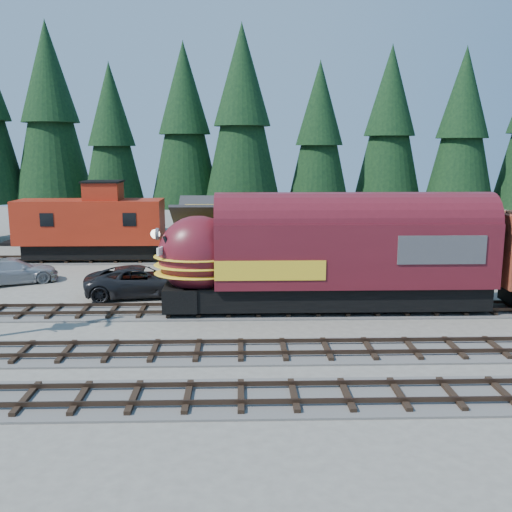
{
  "coord_description": "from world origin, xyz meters",
  "views": [
    {
      "loc": [
        -2.39,
        -24.58,
        8.37
      ],
      "look_at": [
        -1.59,
        4.0,
        2.97
      ],
      "focal_mm": 40.0,
      "sensor_mm": 36.0,
      "label": 1
    }
  ],
  "objects_px": {
    "pickup_truck_a": "(141,281)",
    "pickup_truck_b": "(12,271)",
    "locomotive": "(318,260)",
    "caboose": "(91,225)",
    "depot": "(279,237)"
  },
  "relations": [
    {
      "from": "locomotive",
      "to": "pickup_truck_b",
      "type": "xyz_separation_m",
      "value": [
        -18.34,
        6.78,
        -1.93
      ]
    },
    {
      "from": "locomotive",
      "to": "pickup_truck_a",
      "type": "bearing_deg",
      "value": 160.33
    },
    {
      "from": "pickup_truck_a",
      "to": "pickup_truck_b",
      "type": "relative_size",
      "value": 1.14
    },
    {
      "from": "caboose",
      "to": "pickup_truck_b",
      "type": "distance_m",
      "value": 8.15
    },
    {
      "from": "depot",
      "to": "locomotive",
      "type": "distance_m",
      "value": 6.69
    },
    {
      "from": "pickup_truck_a",
      "to": "pickup_truck_b",
      "type": "bearing_deg",
      "value": 60.51
    },
    {
      "from": "pickup_truck_b",
      "to": "caboose",
      "type": "bearing_deg",
      "value": -49.87
    },
    {
      "from": "locomotive",
      "to": "pickup_truck_a",
      "type": "relative_size",
      "value": 2.76
    },
    {
      "from": "pickup_truck_b",
      "to": "locomotive",
      "type": "bearing_deg",
      "value": -136.08
    },
    {
      "from": "depot",
      "to": "pickup_truck_a",
      "type": "xyz_separation_m",
      "value": [
        -8.12,
        -3.03,
        -2.09
      ]
    },
    {
      "from": "depot",
      "to": "pickup_truck_b",
      "type": "distance_m",
      "value": 16.91
    },
    {
      "from": "locomotive",
      "to": "pickup_truck_b",
      "type": "distance_m",
      "value": 19.65
    },
    {
      "from": "pickup_truck_a",
      "to": "caboose",
      "type": "bearing_deg",
      "value": 18.68
    },
    {
      "from": "depot",
      "to": "caboose",
      "type": "relative_size",
      "value": 1.19
    },
    {
      "from": "locomotive",
      "to": "pickup_truck_b",
      "type": "bearing_deg",
      "value": 159.72
    }
  ]
}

